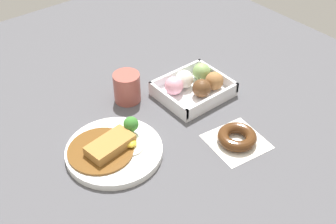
# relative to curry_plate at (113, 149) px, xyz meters

# --- Properties ---
(ground_plane) EXTENTS (1.60, 1.60, 0.00)m
(ground_plane) POSITION_rel_curry_plate_xyz_m (-0.12, -0.05, -0.02)
(ground_plane) COLOR #4C4C51
(curry_plate) EXTENTS (0.24, 0.24, 0.07)m
(curry_plate) POSITION_rel_curry_plate_xyz_m (0.00, 0.00, 0.00)
(curry_plate) COLOR white
(curry_plate) RESTS_ON ground_plane
(donut_box) EXTENTS (0.20, 0.17, 0.07)m
(donut_box) POSITION_rel_curry_plate_xyz_m (-0.32, -0.06, 0.01)
(donut_box) COLOR white
(donut_box) RESTS_ON ground_plane
(chocolate_ring_donut) EXTENTS (0.15, 0.15, 0.03)m
(chocolate_ring_donut) POSITION_rel_curry_plate_xyz_m (-0.27, 0.16, -0.00)
(chocolate_ring_donut) COLOR white
(chocolate_ring_donut) RESTS_ON ground_plane
(coffee_mug) EXTENTS (0.08, 0.08, 0.09)m
(coffee_mug) POSITION_rel_curry_plate_xyz_m (-0.15, -0.16, 0.03)
(coffee_mug) COLOR #9E4C42
(coffee_mug) RESTS_ON ground_plane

